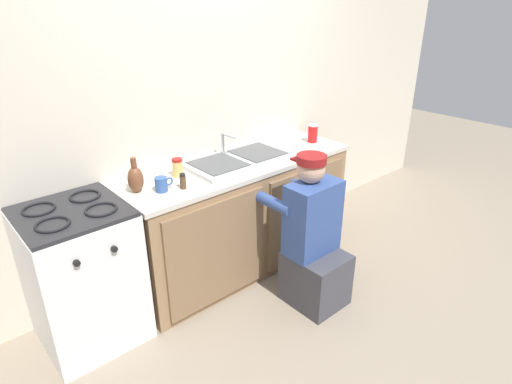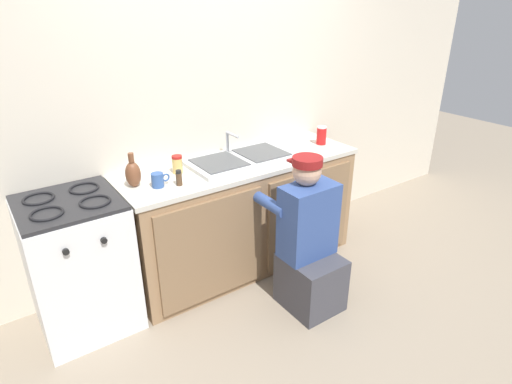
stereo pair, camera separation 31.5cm
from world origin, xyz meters
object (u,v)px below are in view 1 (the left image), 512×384
at_px(soda_cup_red, 313,133).
at_px(spice_bottle_pepper, 183,181).
at_px(stove_range, 83,276).
at_px(plumber_person, 313,244).
at_px(coffee_mug, 162,184).
at_px(sink_double_basin, 238,159).
at_px(condiment_jar, 177,167).
at_px(vase_decorative, 136,179).

relative_size(soda_cup_red, spice_bottle_pepper, 1.45).
xyz_separation_m(stove_range, plumber_person, (1.35, -0.69, -0.00)).
bearing_deg(stove_range, plumber_person, -27.23).
distance_m(stove_range, coffee_mug, 0.74).
distance_m(plumber_person, coffee_mug, 1.12).
xyz_separation_m(soda_cup_red, spice_bottle_pepper, (-1.36, -0.10, -0.02)).
bearing_deg(sink_double_basin, stove_range, -179.90).
height_order(sink_double_basin, plumber_person, plumber_person).
relative_size(sink_double_basin, soda_cup_red, 5.26).
height_order(sink_double_basin, condiment_jar, sink_double_basin).
height_order(plumber_person, spice_bottle_pepper, plumber_person).
distance_m(stove_range, plumber_person, 1.52).
distance_m(sink_double_basin, coffee_mug, 0.71).
xyz_separation_m(spice_bottle_pepper, coffee_mug, (-0.12, 0.05, -0.00)).
bearing_deg(soda_cup_red, sink_double_basin, 176.93).
distance_m(soda_cup_red, coffee_mug, 1.48).
bearing_deg(vase_decorative, condiment_jar, 8.74).
bearing_deg(plumber_person, sink_double_basin, 98.05).
height_order(vase_decorative, coffee_mug, vase_decorative).
relative_size(plumber_person, spice_bottle_pepper, 10.52).
distance_m(condiment_jar, coffee_mug, 0.26).
xyz_separation_m(sink_double_basin, stove_range, (-1.25, -0.00, -0.46)).
bearing_deg(coffee_mug, stove_range, 170.95).
relative_size(condiment_jar, spice_bottle_pepper, 1.22).
distance_m(stove_range, vase_decorative, 0.68).
bearing_deg(plumber_person, spice_bottle_pepper, 140.72).
height_order(stove_range, condiment_jar, condiment_jar).
bearing_deg(spice_bottle_pepper, coffee_mug, 156.12).
distance_m(sink_double_basin, soda_cup_red, 0.78).
bearing_deg(coffee_mug, sink_double_basin, 7.32).
relative_size(plumber_person, coffee_mug, 8.76).
bearing_deg(vase_decorative, sink_double_basin, -0.40).
height_order(plumber_person, condiment_jar, plumber_person).
distance_m(sink_double_basin, spice_bottle_pepper, 0.60).
height_order(sink_double_basin, vase_decorative, vase_decorative).
height_order(soda_cup_red, coffee_mug, soda_cup_red).
height_order(sink_double_basin, spice_bottle_pepper, sink_double_basin).
bearing_deg(coffee_mug, condiment_jar, 35.14).
bearing_deg(spice_bottle_pepper, vase_decorative, 149.02).
relative_size(soda_cup_red, condiment_jar, 1.19).
bearing_deg(coffee_mug, vase_decorative, 142.99).
height_order(sink_double_basin, soda_cup_red, sink_double_basin).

